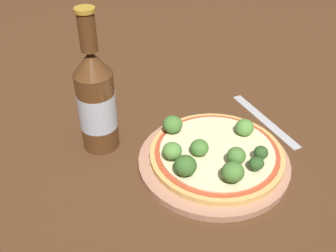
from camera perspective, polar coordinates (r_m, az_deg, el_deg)
ground_plane at (r=0.67m, az=6.16°, el=-5.77°), size 3.00×3.00×0.00m
plate at (r=0.67m, az=6.47°, el=-4.97°), size 0.26×0.26×0.01m
pizza at (r=0.67m, az=6.88°, el=-3.83°), size 0.23×0.23×0.01m
broccoli_floret_0 at (r=0.69m, az=0.69°, el=0.27°), size 0.04×0.04×0.03m
broccoli_floret_1 at (r=0.63m, az=12.70°, el=-5.33°), size 0.02×0.02×0.02m
broccoli_floret_2 at (r=0.63m, az=9.88°, el=-4.31°), size 0.03×0.03×0.03m
broccoli_floret_3 at (r=0.65m, az=13.33°, el=-3.80°), size 0.02×0.02×0.03m
broccoli_floret_4 at (r=0.63m, az=0.62°, el=-3.63°), size 0.03×0.03×0.03m
broccoli_floret_5 at (r=0.65m, az=4.58°, el=-3.15°), size 0.03×0.03×0.03m
broccoli_floret_6 at (r=0.70m, az=11.06°, el=-0.20°), size 0.03×0.03×0.03m
broccoli_floret_7 at (r=0.60m, az=9.40°, el=-6.61°), size 0.03×0.03×0.03m
broccoli_floret_8 at (r=0.61m, az=2.38°, el=-5.66°), size 0.04×0.04×0.03m
beer_bottle at (r=0.67m, az=-10.38°, el=3.69°), size 0.07×0.07×0.25m
fork at (r=0.79m, az=13.83°, el=0.85°), size 0.08×0.19×0.00m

